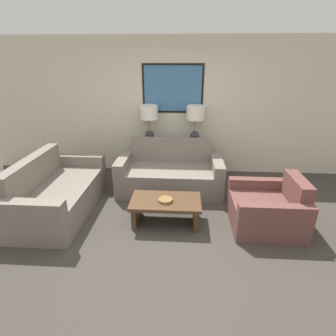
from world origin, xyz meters
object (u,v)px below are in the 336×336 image
Objects in this scene: coffee_table at (166,206)px; armchair_near_back_wall at (268,209)px; table_lamp_left at (149,116)px; couch_by_side at (57,193)px; couch_by_back_wall at (170,174)px; table_lamp_right at (195,117)px; console_table at (172,158)px; decorative_bowl at (166,200)px.

coffee_table is 1.46m from armchair_near_back_wall.
table_lamp_left is 2.19m from couch_by_side.
couch_by_back_wall reaches higher than coffee_table.
couch_by_back_wall is 1.95× the size of armchair_near_back_wall.
table_lamp_right is (0.90, 0.00, 0.00)m from table_lamp_left.
couch_by_back_wall is at bearing 90.08° from coffee_table.
table_lamp_right reaches higher than couch_by_back_wall.
console_table is 0.68m from couch_by_back_wall.
table_lamp_left reaches higher than couch_by_side.
console_table is 0.75× the size of couch_by_side.
console_table is at bearing 90.00° from couch_by_back_wall.
table_lamp_right reaches higher than decorative_bowl.
couch_by_side reaches higher than decorative_bowl.
armchair_near_back_wall is (1.46, -1.73, -0.10)m from console_table.
couch_by_side reaches higher than armchair_near_back_wall.
couch_by_side is (-1.71, -0.85, 0.00)m from couch_by_back_wall.
table_lamp_right is at bearing 75.74° from coffee_table.
couch_by_side is (-1.71, -1.53, -0.06)m from console_table.
console_table is 1.99× the size of table_lamp_left.
console_table is 6.88× the size of decorative_bowl.
table_lamp_left is at bearing 180.00° from table_lamp_right.
coffee_table is at bearing -104.26° from table_lamp_right.
decorative_bowl is 0.21× the size of armchair_near_back_wall.
couch_by_side reaches higher than coffee_table.
table_lamp_right is (0.45, 0.00, 0.85)m from console_table.
table_lamp_right reaches higher than console_table.
couch_by_side is at bearing -144.59° from table_lamp_right.
console_table is at bearing 41.91° from couch_by_side.
armchair_near_back_wall reaches higher than decorative_bowl.
couch_by_back_wall is 9.13× the size of decorative_bowl.
couch_by_back_wall is at bearing -90.00° from console_table.
coffee_table is (0.00, -1.08, -0.03)m from couch_by_back_wall.
table_lamp_right is 2.80m from couch_by_side.
armchair_near_back_wall is (1.46, 0.07, -0.13)m from decorative_bowl.
armchair_near_back_wall is at bearing -35.87° from couch_by_back_wall.
decorative_bowl is at bearing -8.87° from couch_by_side.
coffee_table is at bearing -75.65° from table_lamp_left.
table_lamp_right is at bearing 56.58° from couch_by_back_wall.
couch_by_back_wall is (0.45, -0.68, -0.92)m from table_lamp_left.
armchair_near_back_wall is (1.46, -1.05, -0.04)m from couch_by_back_wall.
couch_by_back_wall is 1.80m from armchair_near_back_wall.
decorative_bowl is (-0.45, -1.80, -0.82)m from table_lamp_right.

